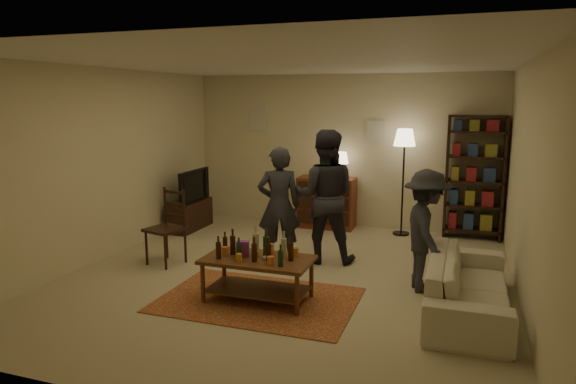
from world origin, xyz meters
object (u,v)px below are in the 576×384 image
at_px(person_right, 324,196).
at_px(dresser, 327,201).
at_px(coffee_table, 257,264).
at_px(dining_chair, 169,224).
at_px(tv_stand, 189,208).
at_px(sofa, 468,285).
at_px(person_by_sofa, 426,231).
at_px(floor_lamp, 404,145).
at_px(bookshelf, 474,176).
at_px(person_left, 279,205).

bearing_deg(person_right, dresser, -88.28).
relative_size(coffee_table, dining_chair, 1.16).
bearing_deg(person_right, tv_stand, -31.82).
xyz_separation_m(sofa, person_right, (-1.93, 1.22, 0.63)).
xyz_separation_m(dresser, sofa, (2.39, -3.11, -0.17)).
bearing_deg(person_by_sofa, coffee_table, 99.51).
xyz_separation_m(tv_stand, person_by_sofa, (4.14, -1.70, 0.35)).
xyz_separation_m(tv_stand, floor_lamp, (3.58, 0.85, 1.13)).
bearing_deg(dresser, sofa, -52.46).
xyz_separation_m(dining_chair, bookshelf, (4.00, 2.74, 0.47)).
distance_m(tv_stand, person_right, 2.94).
bearing_deg(bookshelf, tv_stand, -168.20).
height_order(tv_stand, person_left, person_left).
height_order(dining_chair, person_left, person_left).
bearing_deg(sofa, dresser, 37.54).
relative_size(dining_chair, sofa, 0.51).
height_order(floor_lamp, person_by_sofa, floor_lamp).
relative_size(dresser, person_left, 0.83).
bearing_deg(sofa, floor_lamp, 19.31).
bearing_deg(floor_lamp, bookshelf, 6.66).
distance_m(dining_chair, person_by_sofa, 3.45).
bearing_deg(person_by_sofa, floor_lamp, -6.01).
relative_size(tv_stand, person_by_sofa, 0.72).
distance_m(coffee_table, sofa, 2.31).
height_order(dining_chair, bookshelf, bookshelf).
bearing_deg(floor_lamp, dining_chair, -137.78).
distance_m(dresser, bookshelf, 2.50).
height_order(tv_stand, floor_lamp, floor_lamp).
distance_m(coffee_table, person_by_sofa, 2.02).
distance_m(bookshelf, person_by_sofa, 2.75).
bearing_deg(person_by_sofa, bookshelf, -30.12).
bearing_deg(floor_lamp, dresser, 177.26).
distance_m(sofa, person_by_sofa, 0.83).
bearing_deg(tv_stand, coffee_table, -47.86).
relative_size(floor_lamp, person_right, 0.96).
distance_m(person_right, person_by_sofa, 1.61).
xyz_separation_m(dining_chair, person_left, (1.44, 0.52, 0.25)).
height_order(sofa, person_left, person_left).
height_order(bookshelf, person_right, bookshelf).
bearing_deg(coffee_table, person_by_sofa, 28.10).
height_order(dresser, floor_lamp, floor_lamp).
relative_size(tv_stand, person_right, 0.57).
bearing_deg(coffee_table, person_left, 100.09).
xyz_separation_m(dining_chair, floor_lamp, (2.88, 2.61, 0.96)).
height_order(dining_chair, tv_stand, dining_chair).
distance_m(sofa, person_left, 2.73).
height_order(sofa, person_right, person_right).
xyz_separation_m(tv_stand, person_right, (2.71, -0.98, 0.54)).
relative_size(bookshelf, person_left, 1.24).
distance_m(coffee_table, floor_lamp, 3.84).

